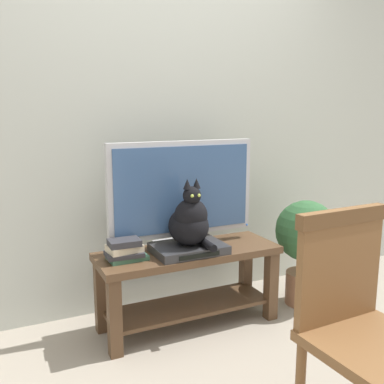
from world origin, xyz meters
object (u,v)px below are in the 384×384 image
(tv, at_px, (182,192))
(book_stack, at_px, (125,251))
(cat, at_px, (190,221))
(potted_plant, at_px, (306,241))
(media_box, at_px, (189,248))
(tv_stand, at_px, (189,274))
(wooden_chair, at_px, (359,318))

(tv, height_order, book_stack, tv)
(cat, xyz_separation_m, potted_plant, (0.88, -0.00, -0.23))
(media_box, bearing_deg, book_stack, 175.29)
(tv_stand, bearing_deg, potted_plant, -4.29)
(tv_stand, bearing_deg, tv, 89.98)
(tv, xyz_separation_m, wooden_chair, (0.15, -1.30, -0.28))
(tv_stand, bearing_deg, cat, -107.94)
(tv, relative_size, wooden_chair, 0.98)
(tv, distance_m, media_box, 0.35)
(tv_stand, bearing_deg, media_box, -114.08)
(tv, bearing_deg, media_box, -98.92)
(tv_stand, distance_m, book_stack, 0.46)
(media_box, bearing_deg, wooden_chair, -81.69)
(cat, bearing_deg, tv, 82.39)
(tv, relative_size, media_box, 2.22)
(book_stack, bearing_deg, tv, 14.14)
(tv, relative_size, potted_plant, 1.29)
(cat, xyz_separation_m, wooden_chair, (0.17, -1.15, -0.13))
(book_stack, relative_size, potted_plant, 0.32)
(cat, height_order, book_stack, cat)
(tv_stand, relative_size, wooden_chair, 1.17)
(media_box, bearing_deg, tv, 81.08)
(tv_stand, relative_size, tv, 1.20)
(media_box, xyz_separation_m, cat, (0.00, -0.01, 0.17))
(tv, bearing_deg, cat, -97.61)
(media_box, height_order, cat, cat)
(cat, bearing_deg, tv_stand, 72.06)
(tv, distance_m, book_stack, 0.51)
(book_stack, xyz_separation_m, potted_plant, (1.26, -0.05, -0.09))
(tv_stand, height_order, potted_plant, potted_plant)
(media_box, height_order, book_stack, book_stack)
(tv, distance_m, cat, 0.21)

